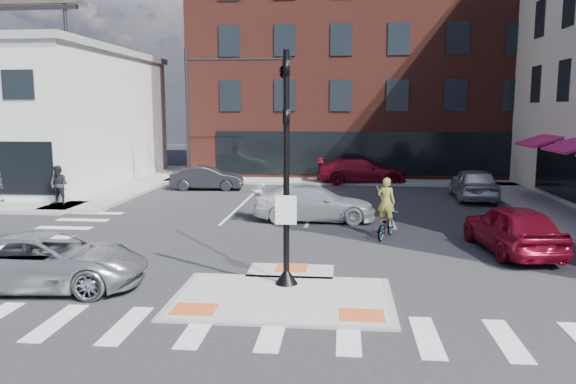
# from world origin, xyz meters

# --- Properties ---
(ground) EXTENTS (120.00, 120.00, 0.00)m
(ground) POSITION_xyz_m (0.00, 0.00, 0.00)
(ground) COLOR #28282B
(ground) RESTS_ON ground
(refuge_island) EXTENTS (5.40, 4.65, 0.13)m
(refuge_island) POSITION_xyz_m (0.00, -0.26, 0.05)
(refuge_island) COLOR gray
(refuge_island) RESTS_ON ground
(sidewalk_nw) EXTENTS (23.50, 20.50, 0.15)m
(sidewalk_nw) POSITION_xyz_m (-16.76, 15.29, 0.08)
(sidewalk_nw) COLOR gray
(sidewalk_nw) RESTS_ON ground
(sidewalk_e) EXTENTS (3.00, 24.00, 0.15)m
(sidewalk_e) POSITION_xyz_m (10.80, 10.00, 0.07)
(sidewalk_e) COLOR gray
(sidewalk_e) RESTS_ON ground
(sidewalk_n) EXTENTS (26.00, 3.00, 0.15)m
(sidewalk_n) POSITION_xyz_m (3.00, 22.00, 0.07)
(sidewalk_n) COLOR gray
(sidewalk_n) RESTS_ON ground
(building_n) EXTENTS (24.40, 18.40, 15.50)m
(building_n) POSITION_xyz_m (3.00, 31.99, 7.80)
(building_n) COLOR #53221A
(building_n) RESTS_ON ground
(building_far_left) EXTENTS (10.00, 12.00, 10.00)m
(building_far_left) POSITION_xyz_m (-4.00, 52.00, 5.00)
(building_far_left) COLOR slate
(building_far_left) RESTS_ON ground
(building_far_right) EXTENTS (12.00, 12.00, 12.00)m
(building_far_right) POSITION_xyz_m (9.00, 54.00, 6.00)
(building_far_right) COLOR brown
(building_far_right) RESTS_ON ground
(signal_pole) EXTENTS (0.60, 0.60, 5.98)m
(signal_pole) POSITION_xyz_m (0.00, 0.40, 2.36)
(signal_pole) COLOR black
(signal_pole) RESTS_ON refuge_island
(mast_arm_signal) EXTENTS (6.10, 2.24, 8.00)m
(mast_arm_signal) POSITION_xyz_m (-3.47, 18.00, 6.21)
(mast_arm_signal) COLOR black
(mast_arm_signal) RESTS_ON ground
(silver_suv) EXTENTS (5.40, 2.88, 1.44)m
(silver_suv) POSITION_xyz_m (-6.25, -0.19, 0.72)
(silver_suv) COLOR #B0B1B7
(silver_suv) RESTS_ON ground
(red_sedan) EXTENTS (2.53, 4.95, 1.61)m
(red_sedan) POSITION_xyz_m (6.95, 4.80, 0.81)
(red_sedan) COLOR maroon
(red_sedan) RESTS_ON ground
(white_pickup) EXTENTS (5.14, 2.20, 1.48)m
(white_pickup) POSITION_xyz_m (0.25, 9.47, 0.74)
(white_pickup) COLOR silver
(white_pickup) RESTS_ON ground
(bg_car_dark) EXTENTS (4.24, 1.74, 1.37)m
(bg_car_dark) POSITION_xyz_m (-6.42, 17.98, 0.68)
(bg_car_dark) COLOR #232327
(bg_car_dark) RESTS_ON ground
(bg_car_silver) EXTENTS (2.15, 4.93, 1.65)m
(bg_car_silver) POSITION_xyz_m (8.17, 15.82, 0.83)
(bg_car_silver) COLOR silver
(bg_car_silver) RESTS_ON ground
(bg_car_red) EXTENTS (5.73, 2.73, 1.61)m
(bg_car_red) POSITION_xyz_m (2.56, 21.50, 0.81)
(bg_car_red) COLOR maroon
(bg_car_red) RESTS_ON ground
(cyclist) EXTENTS (1.20, 1.86, 2.22)m
(cyclist) POSITION_xyz_m (3.00, 6.50, 0.75)
(cyclist) COLOR #3F3F44
(cyclist) RESTS_ON ground
(pedestrian_a) EXTENTS (0.98, 0.80, 1.86)m
(pedestrian_a) POSITION_xyz_m (-12.00, 11.47, 1.08)
(pedestrian_a) COLOR black
(pedestrian_a) RESTS_ON sidewalk_nw
(pedestrian_b) EXTENTS (0.90, 0.41, 1.51)m
(pedestrian_b) POSITION_xyz_m (-15.30, 12.00, 0.90)
(pedestrian_b) COLOR #38323D
(pedestrian_b) RESTS_ON sidewalk_nw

